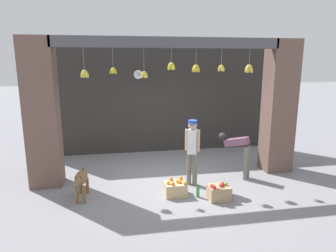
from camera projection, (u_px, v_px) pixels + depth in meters
ground_plane at (171, 181)px, 7.28m from camera, size 60.00×60.00×0.00m
shop_back_wall at (156, 99)px, 9.34m from camera, size 7.08×0.12×3.37m
shop_pillar_left at (42, 114)px, 6.72m from camera, size 0.70×0.60×3.37m
shop_pillar_right at (279, 107)px, 7.70m from camera, size 0.70×0.60×3.37m
storefront_awning at (170, 45)px, 6.71m from camera, size 5.18×0.30×0.91m
dog at (81, 179)px, 6.23m from camera, size 0.28×0.89×0.64m
shopkeeper at (192, 148)px, 6.86m from camera, size 0.32×0.29×1.55m
worker_stooping at (238, 149)px, 7.37m from camera, size 0.68×0.67×1.08m
fruit_crate_oranges at (175, 188)px, 6.47m from camera, size 0.46×0.39×0.36m
fruit_crate_apples at (219, 192)px, 6.27m from camera, size 0.44×0.37×0.37m
water_bottle at (198, 191)px, 6.38m from camera, size 0.07×0.07×0.28m
wall_clock at (138, 74)px, 9.02m from camera, size 0.28×0.03×0.28m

